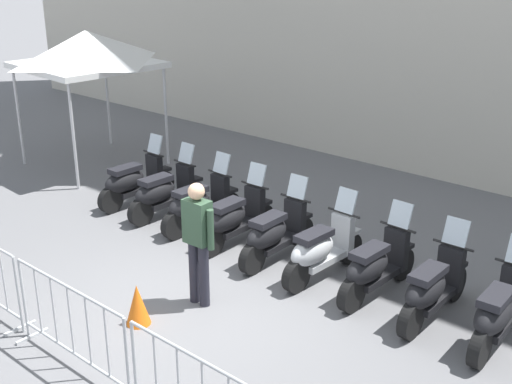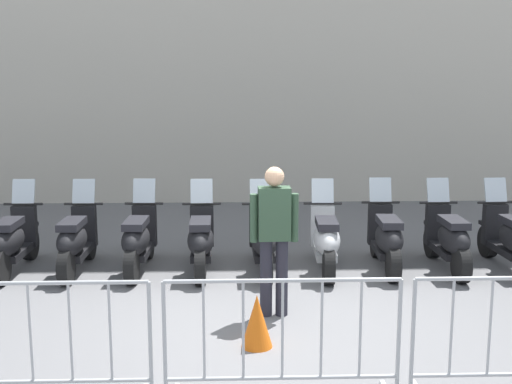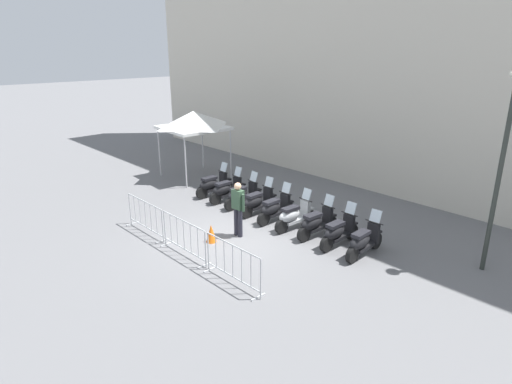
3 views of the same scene
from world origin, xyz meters
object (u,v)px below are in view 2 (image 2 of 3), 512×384
(motorcycle_1, at_px, (76,241))
(motorcycle_2, at_px, (139,241))
(motorcycle_4, at_px, (264,241))
(motorcycle_5, at_px, (325,241))
(motorcycle_8, at_px, (510,239))
(motorcycle_6, at_px, (386,239))
(motorcycle_0, at_px, (13,241))
(barrier_segment_0, at_px, (31,344))
(officer_near_row_end, at_px, (274,232))
(traffic_cone, at_px, (257,321))
(motorcycle_3, at_px, (201,241))
(barrier_segment_1, at_px, (282,340))
(motorcycle_7, at_px, (449,239))

(motorcycle_1, height_order, motorcycle_2, same)
(motorcycle_4, bearing_deg, motorcycle_5, 3.62)
(motorcycle_2, distance_m, motorcycle_5, 2.60)
(motorcycle_2, height_order, motorcycle_8, same)
(motorcycle_2, height_order, motorcycle_6, same)
(motorcycle_0, xyz_separation_m, motorcycle_1, (0.87, 0.04, 0.00))
(motorcycle_2, height_order, barrier_segment_0, motorcycle_2)
(motorcycle_0, relative_size, officer_near_row_end, 1.00)
(barrier_segment_0, bearing_deg, motorcycle_4, 63.56)
(traffic_cone, bearing_deg, barrier_segment_0, -146.89)
(motorcycle_5, bearing_deg, officer_near_row_end, -112.52)
(motorcycle_6, xyz_separation_m, officer_near_row_end, (-1.57, -1.81, 0.53))
(motorcycle_8, distance_m, traffic_cone, 4.44)
(motorcycle_3, height_order, motorcycle_8, same)
(motorcycle_2, height_order, officer_near_row_end, officer_near_row_end)
(motorcycle_4, distance_m, motorcycle_8, 3.47)
(traffic_cone, bearing_deg, motorcycle_4, 89.79)
(motorcycle_3, bearing_deg, motorcycle_8, 3.31)
(motorcycle_4, xyz_separation_m, barrier_segment_0, (-1.86, -3.75, 0.07))
(motorcycle_0, height_order, motorcycle_8, same)
(motorcycle_0, height_order, motorcycle_5, same)
(motorcycle_4, xyz_separation_m, barrier_segment_1, (0.24, -3.61, 0.07))
(motorcycle_7, bearing_deg, barrier_segment_0, -138.64)
(motorcycle_0, height_order, motorcycle_3, same)
(motorcycle_2, height_order, motorcycle_3, same)
(motorcycle_8, bearing_deg, motorcycle_2, -177.14)
(motorcycle_8, bearing_deg, motorcycle_7, -176.97)
(motorcycle_1, relative_size, traffic_cone, 3.14)
(motorcycle_1, relative_size, barrier_segment_0, 0.85)
(motorcycle_0, relative_size, motorcycle_5, 1.00)
(motorcycle_1, distance_m, officer_near_row_end, 3.21)
(motorcycle_4, bearing_deg, motorcycle_0, -177.70)
(motorcycle_3, height_order, officer_near_row_end, officer_near_row_end)
(motorcycle_2, xyz_separation_m, motorcycle_8, (5.21, 0.26, 0.00))
(motorcycle_6, distance_m, barrier_segment_1, 4.06)
(motorcycle_7, distance_m, officer_near_row_end, 3.09)
(officer_near_row_end, distance_m, traffic_cone, 1.15)
(barrier_segment_1, bearing_deg, motorcycle_4, 93.83)
(motorcycle_6, relative_size, motorcycle_8, 1.00)
(officer_near_row_end, bearing_deg, motorcycle_2, 139.75)
(motorcycle_6, xyz_separation_m, motorcycle_7, (0.87, 0.01, 0.00))
(barrier_segment_0, distance_m, officer_near_row_end, 2.95)
(motorcycle_6, bearing_deg, officer_near_row_end, -130.82)
(motorcycle_7, relative_size, officer_near_row_end, 1.00)
(motorcycle_5, distance_m, traffic_cone, 2.74)
(motorcycle_3, relative_size, motorcycle_5, 1.00)
(motorcycle_8, relative_size, barrier_segment_1, 0.85)
(officer_near_row_end, bearing_deg, traffic_cone, -100.46)
(motorcycle_5, height_order, officer_near_row_end, officer_near_row_end)
(motorcycle_7, bearing_deg, traffic_cone, -133.80)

